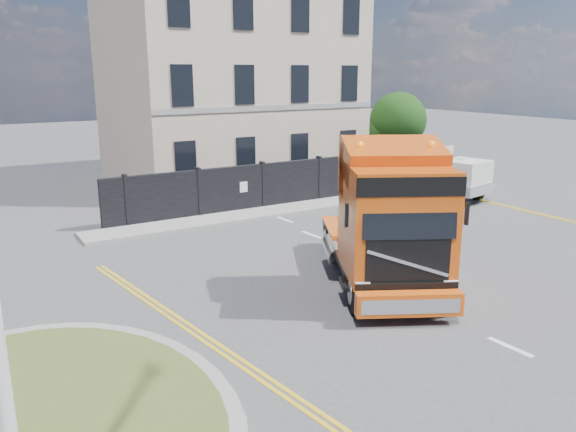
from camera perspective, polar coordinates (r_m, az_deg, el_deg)
ground at (r=15.60m, az=0.60°, el=-7.73°), size 120.00×120.00×0.00m
traffic_island at (r=10.94m, az=-24.24°, el=-19.08°), size 6.80×6.80×0.17m
hoarding_fence at (r=26.03m, az=2.32°, el=3.62°), size 18.80×0.25×2.00m
georgian_building at (r=31.82m, az=-6.20°, el=14.17°), size 12.30×10.30×12.80m
tree at (r=32.96m, az=10.83°, el=9.26°), size 3.20×3.20×4.80m
pavement_far at (r=25.19m, az=2.40°, el=1.07°), size 20.00×1.60×0.12m
truck at (r=15.42m, az=10.19°, el=-1.05°), size 5.43×7.21×4.09m
flatbed_pickup at (r=27.51m, az=16.63°, el=3.73°), size 2.67×4.98×1.96m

